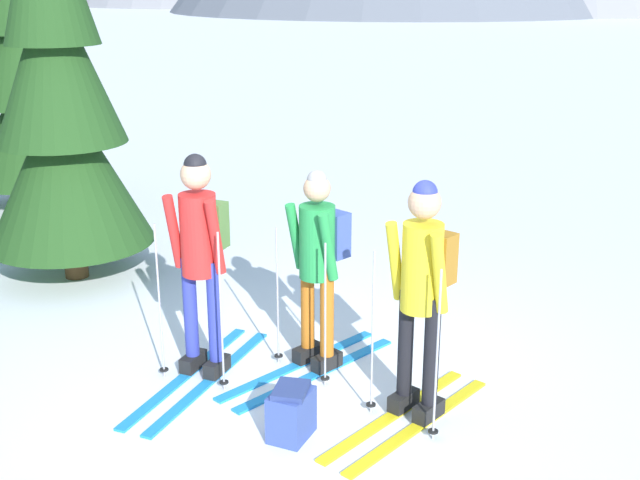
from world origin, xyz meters
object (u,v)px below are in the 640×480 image
object	(u,v)px
skier_in_yellow	(422,288)
skier_in_green	(318,260)
backpack_on_snow_front	(291,413)
pine_tree_far	(59,101)
pine_tree_mid	(24,75)
skier_in_red	(200,253)

from	to	relation	value
skier_in_yellow	skier_in_green	bearing A→B (deg)	144.96
backpack_on_snow_front	pine_tree_far	bearing A→B (deg)	139.55
backpack_on_snow_front	pine_tree_mid	bearing A→B (deg)	134.50
pine_tree_mid	skier_in_yellow	bearing A→B (deg)	-38.20
skier_in_green	skier_in_yellow	bearing A→B (deg)	-35.04
skier_in_green	skier_in_yellow	distance (m)	1.05
skier_in_red	skier_in_green	xyz separation A→B (m)	(0.86, 0.30, -0.10)
skier_in_green	pine_tree_far	bearing A→B (deg)	153.50
pine_tree_far	backpack_on_snow_front	distance (m)	4.24
skier_in_green	pine_tree_far	distance (m)	3.40
pine_tree_mid	pine_tree_far	xyz separation A→B (m)	(1.85, -2.38, 0.06)
skier_in_red	skier_in_yellow	bearing A→B (deg)	-10.01
skier_in_red	backpack_on_snow_front	distance (m)	1.44
skier_in_yellow	pine_tree_mid	distance (m)	7.21
skier_in_yellow	pine_tree_mid	xyz separation A→B (m)	(-5.63, 4.43, 0.80)
pine_tree_far	skier_in_yellow	bearing A→B (deg)	-28.56
pine_tree_mid	pine_tree_far	distance (m)	3.01
skier_in_red	pine_tree_far	world-z (taller)	pine_tree_far
skier_in_green	backpack_on_snow_front	xyz separation A→B (m)	(0.04, -1.07, -0.72)
skier_in_yellow	backpack_on_snow_front	distance (m)	1.24
pine_tree_far	backpack_on_snow_front	world-z (taller)	pine_tree_far
skier_in_red	skier_in_green	bearing A→B (deg)	19.16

